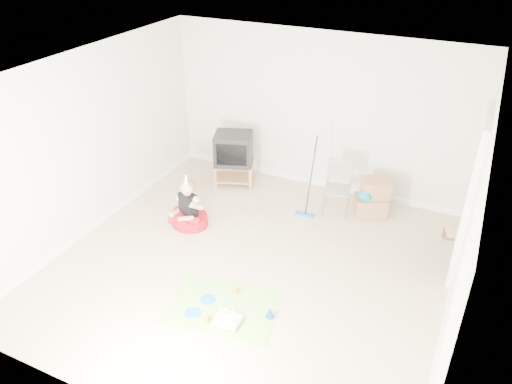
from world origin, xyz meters
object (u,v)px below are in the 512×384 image
at_px(folding_chair, 337,189).
at_px(tv_stand, 234,171).
at_px(cardboard_boxes, 372,198).
at_px(seated_woman, 189,213).
at_px(birthday_cake, 228,321).
at_px(crt_tv, 233,149).

bearing_deg(folding_chair, tv_stand, 175.36).
distance_m(tv_stand, cardboard_boxes, 2.37).
height_order(seated_woman, birthday_cake, seated_woman).
xyz_separation_m(crt_tv, folding_chair, (1.87, -0.15, -0.25)).
xyz_separation_m(tv_stand, cardboard_boxes, (2.37, 0.05, 0.04)).
bearing_deg(seated_woman, cardboard_boxes, 31.08).
distance_m(seated_woman, birthday_cake, 2.19).
bearing_deg(tv_stand, birthday_cake, -63.67).
height_order(crt_tv, folding_chair, crt_tv).
bearing_deg(crt_tv, birthday_cake, -83.48).
xyz_separation_m(tv_stand, birthday_cake, (1.47, -2.97, -0.21)).
xyz_separation_m(folding_chair, birthday_cake, (-0.39, -2.82, -0.38)).
bearing_deg(folding_chair, cardboard_boxes, 21.86).
bearing_deg(seated_woman, crt_tv, 88.65).
height_order(tv_stand, cardboard_boxes, cardboard_boxes).
relative_size(crt_tv, seated_woman, 0.71).
distance_m(tv_stand, crt_tv, 0.43).
bearing_deg(folding_chair, crt_tv, 175.36).
relative_size(folding_chair, seated_woman, 1.02).
bearing_deg(birthday_cake, crt_tv, 116.33).
distance_m(crt_tv, folding_chair, 1.89).
distance_m(crt_tv, birthday_cake, 3.38).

